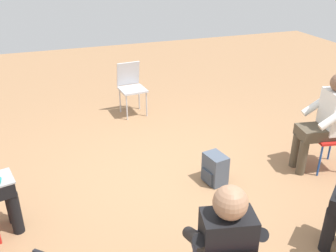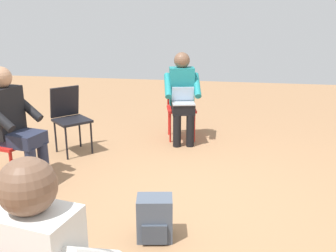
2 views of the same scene
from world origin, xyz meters
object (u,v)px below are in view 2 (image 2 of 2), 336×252
at_px(chair_northwest, 69,115).
at_px(chair_west, 3,137).
at_px(person_with_laptop, 182,93).
at_px(person_in_black, 13,120).
at_px(chair_north, 181,104).
at_px(backpack_near_laptop_user, 155,220).

height_order(chair_northwest, chair_west, same).
bearing_deg(person_with_laptop, person_in_black, 35.10).
xyz_separation_m(chair_north, person_in_black, (-1.48, -1.86, 0.20)).
bearing_deg(backpack_near_laptop_user, chair_northwest, 130.05).
distance_m(chair_northwest, person_with_laptop, 1.55).
bearing_deg(person_with_laptop, chair_west, 31.58).
relative_size(chair_north, backpack_near_laptop_user, 2.36).
bearing_deg(chair_north, chair_west, 34.96).
xyz_separation_m(chair_west, person_with_laptop, (1.68, 1.66, 0.20)).
distance_m(chair_northwest, backpack_near_laptop_user, 2.34).
relative_size(chair_north, chair_west, 1.00).
distance_m(chair_west, person_in_black, 0.26).
bearing_deg(chair_northwest, chair_north, 164.76).
xyz_separation_m(chair_west, backpack_near_laptop_user, (1.80, -0.81, -0.34)).
bearing_deg(person_with_laptop, chair_northwest, 13.98).
distance_m(person_in_black, backpack_near_laptop_user, 1.89).
relative_size(chair_north, person_with_laptop, 0.69).
height_order(chair_west, person_with_laptop, person_with_laptop).
distance_m(chair_north, chair_west, 2.46).
relative_size(person_in_black, backpack_near_laptop_user, 3.44).
xyz_separation_m(chair_northwest, chair_west, (-0.31, -0.96, 0.00)).
bearing_deg(chair_northwest, person_with_laptop, 158.78).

